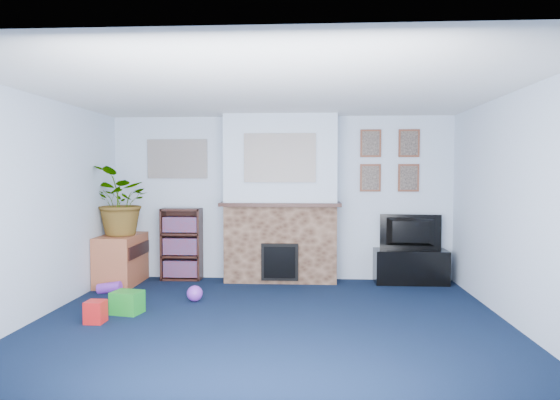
# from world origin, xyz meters

# --- Properties ---
(floor) EXTENTS (5.00, 4.50, 0.01)m
(floor) POSITION_xyz_m (0.00, 0.00, 0.00)
(floor) COLOR black
(floor) RESTS_ON ground
(ceiling) EXTENTS (5.00, 4.50, 0.01)m
(ceiling) POSITION_xyz_m (0.00, 0.00, 2.40)
(ceiling) COLOR white
(ceiling) RESTS_ON wall_back
(wall_back) EXTENTS (5.00, 0.04, 2.40)m
(wall_back) POSITION_xyz_m (0.00, 2.25, 1.20)
(wall_back) COLOR silver
(wall_back) RESTS_ON ground
(wall_front) EXTENTS (5.00, 0.04, 2.40)m
(wall_front) POSITION_xyz_m (0.00, -2.25, 1.20)
(wall_front) COLOR silver
(wall_front) RESTS_ON ground
(wall_left) EXTENTS (0.04, 4.50, 2.40)m
(wall_left) POSITION_xyz_m (-2.50, 0.00, 1.20)
(wall_left) COLOR silver
(wall_left) RESTS_ON ground
(wall_right) EXTENTS (0.04, 4.50, 2.40)m
(wall_right) POSITION_xyz_m (2.50, 0.00, 1.20)
(wall_right) COLOR silver
(wall_right) RESTS_ON ground
(chimney_breast) EXTENTS (1.72, 0.50, 2.40)m
(chimney_breast) POSITION_xyz_m (0.00, 2.05, 1.18)
(chimney_breast) COLOR brown
(chimney_breast) RESTS_ON ground
(collage_main) EXTENTS (1.00, 0.03, 0.68)m
(collage_main) POSITION_xyz_m (0.00, 1.84, 1.78)
(collage_main) COLOR gray
(collage_main) RESTS_ON chimney_breast
(collage_left) EXTENTS (0.90, 0.03, 0.58)m
(collage_left) POSITION_xyz_m (-1.55, 2.23, 1.78)
(collage_left) COLOR gray
(collage_left) RESTS_ON wall_back
(portrait_tl) EXTENTS (0.30, 0.03, 0.40)m
(portrait_tl) POSITION_xyz_m (1.30, 2.23, 2.00)
(portrait_tl) COLOR brown
(portrait_tl) RESTS_ON wall_back
(portrait_tr) EXTENTS (0.30, 0.03, 0.40)m
(portrait_tr) POSITION_xyz_m (1.85, 2.23, 2.00)
(portrait_tr) COLOR brown
(portrait_tr) RESTS_ON wall_back
(portrait_bl) EXTENTS (0.30, 0.03, 0.40)m
(portrait_bl) POSITION_xyz_m (1.30, 2.23, 1.50)
(portrait_bl) COLOR brown
(portrait_bl) RESTS_ON wall_back
(portrait_br) EXTENTS (0.30, 0.03, 0.40)m
(portrait_br) POSITION_xyz_m (1.85, 2.23, 1.50)
(portrait_br) COLOR brown
(portrait_br) RESTS_ON wall_back
(tv_stand) EXTENTS (1.02, 0.43, 0.48)m
(tv_stand) POSITION_xyz_m (1.86, 2.03, 0.22)
(tv_stand) COLOR black
(tv_stand) RESTS_ON ground
(television) EXTENTS (0.87, 0.22, 0.50)m
(television) POSITION_xyz_m (1.86, 2.05, 0.73)
(television) COLOR black
(television) RESTS_ON tv_stand
(bookshelf) EXTENTS (0.58, 0.28, 1.05)m
(bookshelf) POSITION_xyz_m (-1.46, 2.11, 0.50)
(bookshelf) COLOR black
(bookshelf) RESTS_ON ground
(sideboard) EXTENTS (0.50, 0.90, 0.70)m
(sideboard) POSITION_xyz_m (-2.24, 1.75, 0.35)
(sideboard) COLOR #A85635
(sideboard) RESTS_ON ground
(potted_plant) EXTENTS (1.15, 1.16, 0.97)m
(potted_plant) POSITION_xyz_m (-2.19, 1.70, 1.18)
(potted_plant) COLOR #26661E
(potted_plant) RESTS_ON sideboard
(mantel_clock) EXTENTS (0.10, 0.06, 0.14)m
(mantel_clock) POSITION_xyz_m (-0.00, 2.00, 1.22)
(mantel_clock) COLOR gold
(mantel_clock) RESTS_ON chimney_breast
(mantel_candle) EXTENTS (0.04, 0.04, 0.14)m
(mantel_candle) POSITION_xyz_m (0.32, 2.00, 1.23)
(mantel_candle) COLOR #B2BFC6
(mantel_candle) RESTS_ON chimney_breast
(mantel_teddy) EXTENTS (0.11, 0.11, 0.11)m
(mantel_teddy) POSITION_xyz_m (-0.48, 2.00, 1.22)
(mantel_teddy) COLOR gray
(mantel_teddy) RESTS_ON chimney_breast
(mantel_can) EXTENTS (0.06, 0.06, 0.11)m
(mantel_can) POSITION_xyz_m (0.73, 2.00, 1.21)
(mantel_can) COLOR red
(mantel_can) RESTS_ON chimney_breast
(green_crate) EXTENTS (0.36, 0.31, 0.25)m
(green_crate) POSITION_xyz_m (-1.62, 0.28, 0.14)
(green_crate) COLOR #198C26
(green_crate) RESTS_ON ground
(toy_ball) EXTENTS (0.19, 0.19, 0.19)m
(toy_ball) POSITION_xyz_m (-0.98, 0.85, 0.09)
(toy_ball) COLOR purple
(toy_ball) RESTS_ON ground
(toy_block) EXTENTS (0.19, 0.19, 0.23)m
(toy_block) POSITION_xyz_m (-1.82, -0.08, 0.11)
(toy_block) COLOR red
(toy_block) RESTS_ON ground
(toy_tube) EXTENTS (0.32, 0.14, 0.18)m
(toy_tube) POSITION_xyz_m (-2.19, 1.20, 0.07)
(toy_tube) COLOR purple
(toy_tube) RESTS_ON ground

